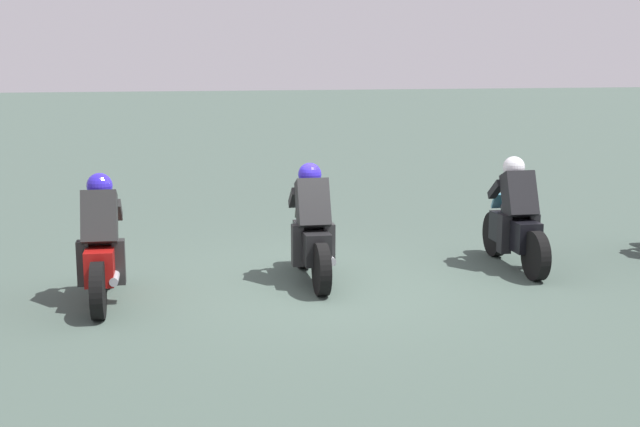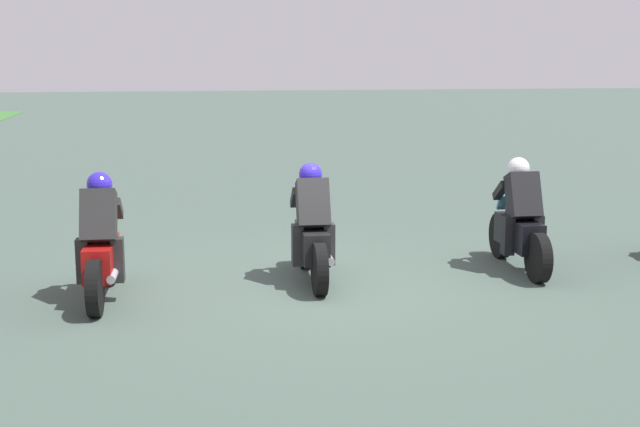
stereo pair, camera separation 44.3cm
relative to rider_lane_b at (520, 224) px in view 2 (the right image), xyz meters
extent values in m
plane|color=#3F5047|center=(-0.34, 2.75, -0.62)|extent=(120.00, 120.00, 0.00)
cylinder|color=black|center=(0.70, -0.02, -0.30)|extent=(0.64, 0.16, 0.64)
cylinder|color=black|center=(-0.70, 0.02, -0.30)|extent=(0.64, 0.16, 0.64)
cube|color=black|center=(0.00, 0.00, -0.12)|extent=(1.11, 0.35, 0.40)
ellipsoid|color=black|center=(0.10, 0.00, 0.18)|extent=(0.49, 0.31, 0.24)
cube|color=red|center=(-0.51, 0.02, -0.10)|extent=(0.07, 0.16, 0.08)
cylinder|color=#A5A5AD|center=(-0.35, -0.15, -0.25)|extent=(0.42, 0.11, 0.10)
cube|color=black|center=(-0.10, 0.00, 0.40)|extent=(0.50, 0.42, 0.66)
sphere|color=silver|center=(0.12, 0.00, 0.74)|extent=(0.31, 0.31, 0.30)
cube|color=teal|center=(0.50, -0.01, 0.22)|extent=(0.16, 0.26, 0.23)
cube|color=black|center=(-0.11, 0.21, -0.12)|extent=(0.18, 0.15, 0.52)
cube|color=black|center=(-0.12, -0.19, -0.12)|extent=(0.18, 0.15, 0.52)
cube|color=black|center=(0.29, 0.17, 0.42)|extent=(0.39, 0.11, 0.31)
cube|color=black|center=(0.28, -0.19, 0.42)|extent=(0.39, 0.11, 0.31)
cylinder|color=black|center=(0.58, 2.82, -0.30)|extent=(0.64, 0.16, 0.64)
cylinder|color=black|center=(-0.82, 2.86, -0.30)|extent=(0.64, 0.16, 0.64)
cube|color=black|center=(-0.12, 2.84, -0.12)|extent=(1.11, 0.35, 0.40)
ellipsoid|color=black|center=(-0.02, 2.84, 0.18)|extent=(0.49, 0.31, 0.24)
cube|color=red|center=(-0.63, 2.86, -0.10)|extent=(0.06, 0.16, 0.08)
cylinder|color=#A5A5AD|center=(-0.47, 2.69, -0.25)|extent=(0.42, 0.11, 0.10)
cube|color=#262627|center=(-0.22, 2.85, 0.40)|extent=(0.50, 0.41, 0.66)
sphere|color=#2E21C1|center=(0.00, 2.84, 0.74)|extent=(0.31, 0.31, 0.30)
cube|color=gray|center=(0.38, 2.83, 0.22)|extent=(0.16, 0.26, 0.23)
cube|color=#262627|center=(-0.23, 3.05, -0.12)|extent=(0.18, 0.15, 0.52)
cube|color=#262627|center=(-0.24, 2.65, -0.12)|extent=(0.18, 0.15, 0.52)
cube|color=#262627|center=(0.17, 3.01, 0.42)|extent=(0.39, 0.11, 0.31)
cube|color=#262627|center=(0.16, 2.66, 0.42)|extent=(0.39, 0.11, 0.31)
cylinder|color=black|center=(0.16, 5.40, -0.30)|extent=(0.65, 0.17, 0.64)
cylinder|color=black|center=(-1.24, 5.46, -0.30)|extent=(0.65, 0.17, 0.64)
cube|color=#9F1210|center=(-0.54, 5.43, -0.12)|extent=(1.11, 0.37, 0.40)
ellipsoid|color=#9F1210|center=(-0.44, 5.42, 0.18)|extent=(0.49, 0.32, 0.24)
cube|color=red|center=(-1.05, 5.45, -0.10)|extent=(0.07, 0.16, 0.08)
cylinder|color=#A5A5AD|center=(-0.90, 5.28, -0.25)|extent=(0.42, 0.12, 0.10)
cube|color=#252525|center=(-0.64, 5.43, 0.40)|extent=(0.50, 0.42, 0.66)
sphere|color=#2E21C1|center=(-0.42, 5.42, 0.74)|extent=(0.31, 0.31, 0.30)
cube|color=slate|center=(-0.04, 5.41, 0.22)|extent=(0.17, 0.27, 0.23)
cube|color=#252525|center=(-0.65, 5.63, -0.12)|extent=(0.19, 0.15, 0.52)
cube|color=#252525|center=(-0.67, 5.23, -0.12)|extent=(0.19, 0.15, 0.52)
cube|color=#252525|center=(-0.26, 5.60, 0.42)|extent=(0.39, 0.12, 0.31)
cube|color=#252525|center=(-0.27, 5.24, 0.42)|extent=(0.39, 0.12, 0.31)
camera|label=1|loc=(-10.74, 5.01, 2.24)|focal=48.83mm
camera|label=2|loc=(-10.82, 4.58, 2.24)|focal=48.83mm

